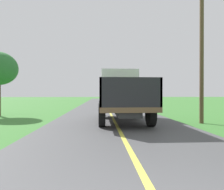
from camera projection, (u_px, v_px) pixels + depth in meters
banana_truck_near at (121, 94)px, 10.95m from camera, size 2.38×5.82×2.80m
utility_pole_roadside at (202, 46)px, 10.01m from camera, size 2.48×0.20×7.07m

